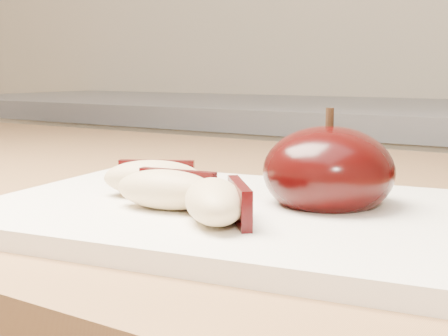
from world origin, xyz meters
The scene contains 5 objects.
cutting_board centered at (0.08, 0.36, 0.91)m, with size 0.33×0.24×0.01m, color white.
apple_half centered at (0.14, 0.40, 0.94)m, with size 0.10×0.10×0.08m.
apple_wedge_a centered at (0.02, 0.35, 0.93)m, with size 0.08×0.07×0.03m.
apple_wedge_b centered at (0.06, 0.32, 0.93)m, with size 0.08×0.05×0.03m.
apple_wedge_c centered at (0.11, 0.31, 0.93)m, with size 0.07×0.08×0.03m.
Camera 1 is at (0.31, 0.00, 1.00)m, focal length 50.00 mm.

